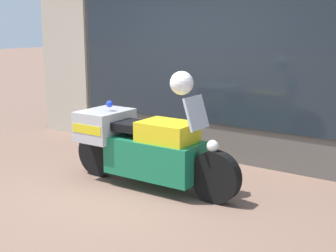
{
  "coord_description": "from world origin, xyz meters",
  "views": [
    {
      "loc": [
        3.53,
        -4.1,
        1.98
      ],
      "look_at": [
        0.07,
        0.77,
        0.68
      ],
      "focal_mm": 50.0,
      "sensor_mm": 36.0,
      "label": 1
    }
  ],
  "objects": [
    {
      "name": "window_display",
      "position": [
        0.47,
        2.03,
        0.47
      ],
      "size": [
        5.44,
        0.3,
        1.98
      ],
      "color": "slate",
      "rests_on": "ground"
    },
    {
      "name": "shop_building",
      "position": [
        -0.49,
        2.0,
        1.97
      ],
      "size": [
        6.98,
        0.55,
        3.92
      ],
      "color": "#56514C",
      "rests_on": "ground"
    },
    {
      "name": "paramedic_motorcycle",
      "position": [
        0.04,
        0.27,
        0.52
      ],
      "size": [
        2.37,
        0.7,
        1.19
      ],
      "rotation": [
        0.0,
        0.0,
        0.02
      ],
      "color": "black",
      "rests_on": "ground"
    },
    {
      "name": "ground_plane",
      "position": [
        0.0,
        0.0,
        0.0
      ],
      "size": [
        60.0,
        60.0,
        0.0
      ],
      "primitive_type": "plane",
      "color": "#7A5B4C"
    },
    {
      "name": "white_helmet",
      "position": [
        0.61,
        0.28,
        1.33
      ],
      "size": [
        0.27,
        0.27,
        0.27
      ],
      "primitive_type": "sphere",
      "color": "white",
      "rests_on": "paramedic_motorcycle"
    }
  ]
}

